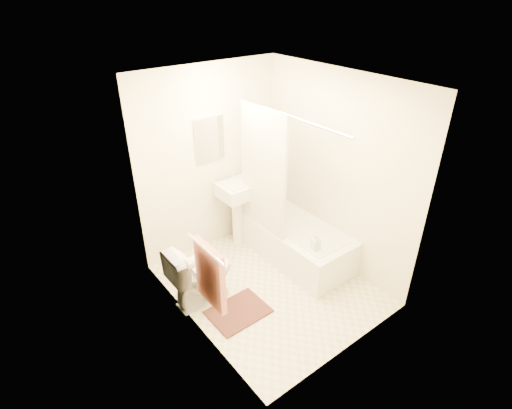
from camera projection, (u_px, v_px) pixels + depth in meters
floor at (269, 285)px, 4.79m from camera, size 2.40×2.40×0.00m
ceiling at (273, 81)px, 3.61m from camera, size 2.40×2.40×0.00m
wall_back at (210, 161)px, 5.03m from camera, size 2.00×0.02×2.40m
wall_left at (187, 229)px, 3.67m from camera, size 0.02×2.40×2.40m
wall_right at (335, 173)px, 4.73m from camera, size 0.02×2.40×2.40m
mirror at (210, 139)px, 4.87m from camera, size 0.40×0.03×0.55m
curtain_rod at (288, 116)px, 4.04m from camera, size 0.03×1.70×0.03m
shower_curtain at (263, 172)px, 4.70m from camera, size 0.04×0.80×1.55m
towel_bar at (205, 249)px, 3.57m from camera, size 0.02×0.60×0.02m
towel at (210, 275)px, 3.74m from camera, size 0.06×0.45×0.66m
toilet_paper at (191, 263)px, 4.04m from camera, size 0.11×0.12×0.12m
toilet at (201, 274)px, 4.41m from camera, size 0.74×0.42×0.72m
sink at (239, 211)px, 5.33m from camera, size 0.51×0.41×1.00m
bathtub at (292, 239)px, 5.22m from camera, size 0.73×1.66×0.47m
bath_mat at (238, 312)px, 4.40m from camera, size 0.64×0.48×0.02m
soap_bottle at (315, 242)px, 4.58m from camera, size 0.11×0.11×0.21m
scrub_brush at (265, 212)px, 5.34m from camera, size 0.09×0.19×0.04m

